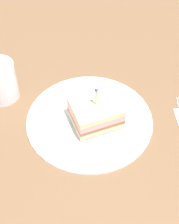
% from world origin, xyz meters
% --- Properties ---
extents(ground_plane, '(1.18, 1.18, 0.02)m').
position_xyz_m(ground_plane, '(0.00, 0.00, -0.01)').
color(ground_plane, brown).
extents(plate, '(0.28, 0.28, 0.01)m').
position_xyz_m(plate, '(0.00, 0.00, 0.00)').
color(plate, white).
rests_on(plate, ground_plane).
extents(sandwich_half_center, '(0.13, 0.13, 0.10)m').
position_xyz_m(sandwich_half_center, '(-0.02, 0.00, 0.04)').
color(sandwich_half_center, beige).
rests_on(sandwich_half_center, plate).
extents(drink_glass, '(0.08, 0.08, 0.09)m').
position_xyz_m(drink_glass, '(0.22, 0.02, 0.04)').
color(drink_glass, gold).
rests_on(drink_glass, ground_plane).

